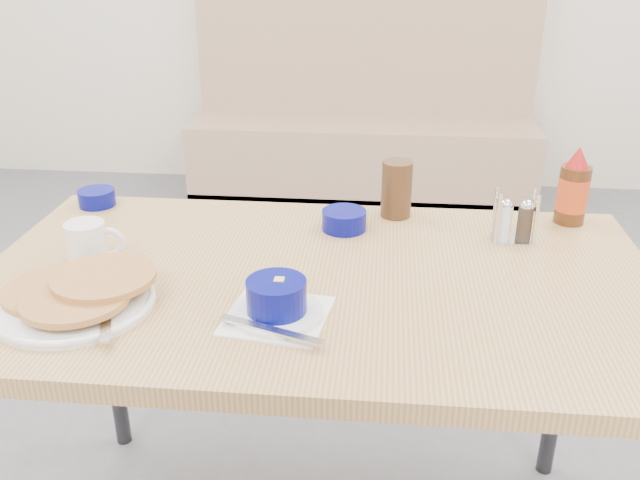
# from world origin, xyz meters

# --- Properties ---
(booth_bench) EXTENTS (1.90, 0.56, 1.22)m
(booth_bench) POSITION_xyz_m (0.00, 2.78, 0.35)
(booth_bench) COLOR tan
(booth_bench) RESTS_ON ground
(dining_table) EXTENTS (1.40, 0.80, 0.76)m
(dining_table) POSITION_xyz_m (0.00, 0.25, 0.70)
(dining_table) COLOR tan
(dining_table) RESTS_ON ground
(pancake_plate) EXTENTS (0.29, 0.29, 0.05)m
(pancake_plate) POSITION_xyz_m (-0.43, 0.08, 0.78)
(pancake_plate) COLOR white
(pancake_plate) RESTS_ON dining_table
(coffee_mug) EXTENTS (0.12, 0.08, 0.09)m
(coffee_mug) POSITION_xyz_m (-0.48, 0.26, 0.81)
(coffee_mug) COLOR white
(coffee_mug) RESTS_ON dining_table
(grits_setting) EXTENTS (0.20, 0.22, 0.08)m
(grits_setting) POSITION_xyz_m (-0.05, 0.08, 0.79)
(grits_setting) COLOR white
(grits_setting) RESTS_ON dining_table
(creamer_bowl) EXTENTS (0.09, 0.09, 0.04)m
(creamer_bowl) POSITION_xyz_m (-0.60, 0.58, 0.78)
(creamer_bowl) COLOR #040867
(creamer_bowl) RESTS_ON dining_table
(butter_bowl) EXTENTS (0.10, 0.10, 0.05)m
(butter_bowl) POSITION_xyz_m (0.04, 0.49, 0.78)
(butter_bowl) COLOR #040867
(butter_bowl) RESTS_ON dining_table
(amber_tumbler) EXTENTS (0.09, 0.09, 0.14)m
(amber_tumbler) POSITION_xyz_m (0.16, 0.59, 0.83)
(amber_tumbler) COLOR #3F2614
(amber_tumbler) RESTS_ON dining_table
(condiment_caddy) EXTENTS (0.10, 0.06, 0.12)m
(condiment_caddy) POSITION_xyz_m (0.43, 0.47, 0.80)
(condiment_caddy) COLOR silver
(condiment_caddy) RESTS_ON dining_table
(syrup_bottle) EXTENTS (0.07, 0.07, 0.19)m
(syrup_bottle) POSITION_xyz_m (0.58, 0.59, 0.84)
(syrup_bottle) COLOR #47230F
(syrup_bottle) RESTS_ON dining_table
(sugar_wrapper) EXTENTS (0.04, 0.03, 0.00)m
(sugar_wrapper) POSITION_xyz_m (-0.07, 0.15, 0.76)
(sugar_wrapper) COLOR #CE4450
(sugar_wrapper) RESTS_ON dining_table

